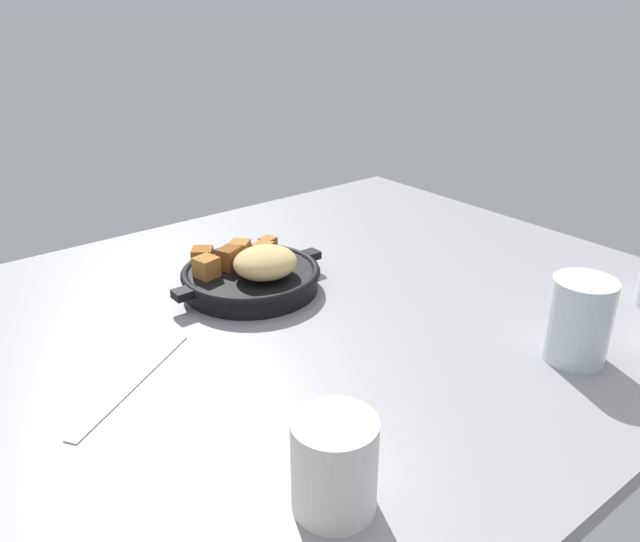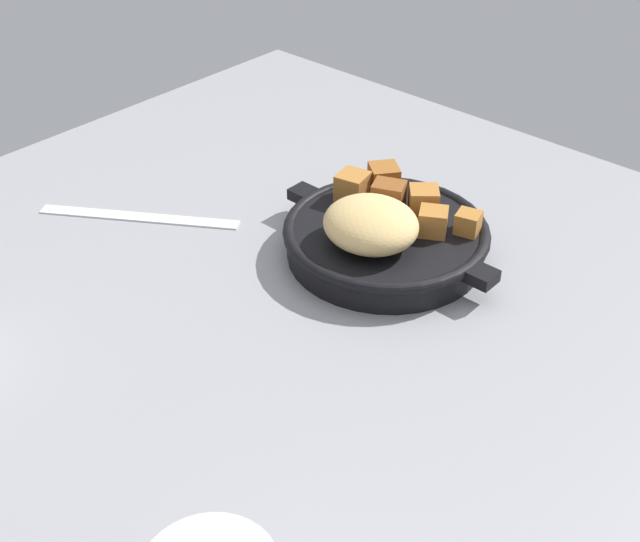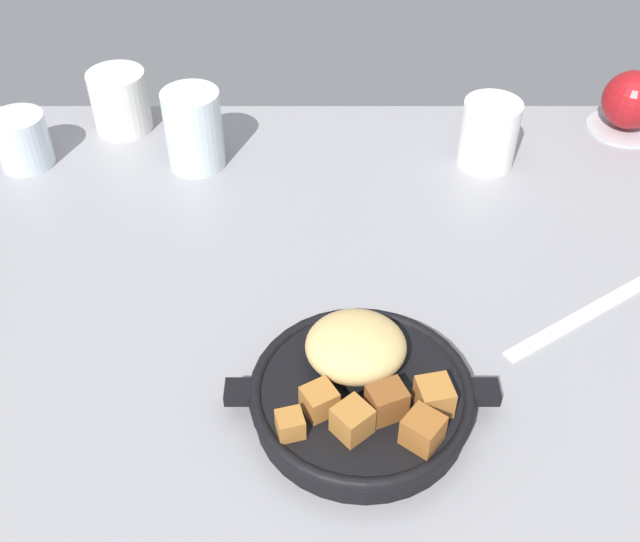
{
  "view_description": "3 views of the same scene",
  "coord_description": "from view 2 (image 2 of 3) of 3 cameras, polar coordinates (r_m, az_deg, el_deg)",
  "views": [
    {
      "loc": [
        49.09,
        60.69,
        40.46
      ],
      "look_at": [
        0.9,
        0.49,
        5.81
      ],
      "focal_mm": 35.47,
      "sensor_mm": 36.0,
      "label": 1
    },
    {
      "loc": [
        -35.26,
        43.44,
        46.13
      ],
      "look_at": [
        2.6,
        1.25,
        5.4
      ],
      "focal_mm": 46.05,
      "sensor_mm": 36.0,
      "label": 2
    },
    {
      "loc": [
        1.01,
        -53.42,
        55.93
      ],
      "look_at": [
        0.97,
        3.49,
        4.23
      ],
      "focal_mm": 42.47,
      "sensor_mm": 36.0,
      "label": 3
    }
  ],
  "objects": [
    {
      "name": "ground_plane",
      "position": [
        0.73,
        2.17,
        -4.56
      ],
      "size": [
        103.56,
        87.46,
        2.4
      ],
      "primitive_type": "cube",
      "color": "gray"
    },
    {
      "name": "butter_knife",
      "position": [
        0.89,
        -12.47,
        3.73
      ],
      "size": [
        18.96,
        13.14,
        0.36
      ],
      "primitive_type": "cube",
      "rotation": [
        0.0,
        0.0,
        0.58
      ],
      "color": "silver",
      "rests_on": "ground_plane"
    },
    {
      "name": "cast_iron_skillet",
      "position": [
        0.8,
        4.48,
        2.62
      ],
      "size": [
        24.48,
        20.24,
        7.37
      ],
      "color": "black",
      "rests_on": "ground_plane"
    }
  ]
}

